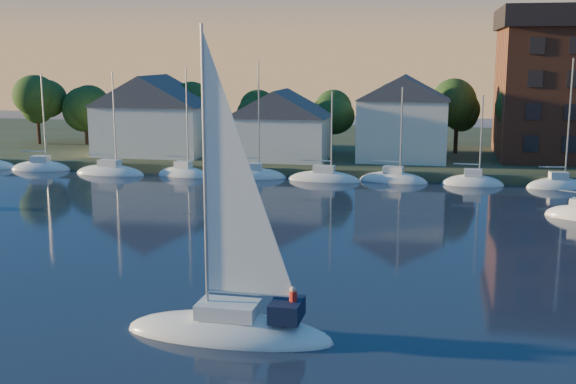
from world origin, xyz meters
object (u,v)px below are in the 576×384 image
(clubhouse_west, at_px, (154,114))
(clubhouse_east, at_px, (403,117))
(clubhouse_centre, at_px, (281,124))
(hero_sailboat, at_px, (231,323))

(clubhouse_west, xyz_separation_m, clubhouse_east, (30.00, 1.00, 0.07))
(clubhouse_centre, xyz_separation_m, hero_sailboat, (8.60, -51.07, -4.50))
(clubhouse_centre, bearing_deg, clubhouse_west, 176.42)
(clubhouse_east, distance_m, hero_sailboat, 53.61)
(clubhouse_west, relative_size, hero_sailboat, 0.88)
(clubhouse_centre, xyz_separation_m, clubhouse_east, (14.00, 2.00, 0.87))
(clubhouse_west, xyz_separation_m, clubhouse_centre, (16.00, -1.00, -0.80))
(clubhouse_east, xyz_separation_m, hero_sailboat, (-5.40, -53.07, -5.37))
(clubhouse_west, distance_m, hero_sailboat, 57.83)
(clubhouse_centre, relative_size, hero_sailboat, 0.74)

